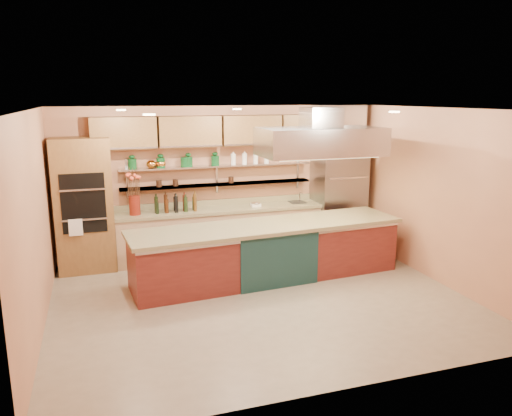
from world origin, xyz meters
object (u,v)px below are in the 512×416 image
object	(u,v)px
green_canister	(185,162)
island	(268,251)
kitchen_scale	(256,204)
flower_vase	(135,205)
copper_kettle	(151,164)
refrigerator	(338,195)

from	to	relation	value
green_canister	island	bearing A→B (deg)	-55.65
kitchen_scale	flower_vase	bearing A→B (deg)	-170.37
flower_vase	kitchen_scale	distance (m)	2.24
island	copper_kettle	xyz separation A→B (m)	(-1.67, 1.56, 1.32)
island	copper_kettle	bearing A→B (deg)	132.36
refrigerator	copper_kettle	xyz separation A→B (m)	(-3.62, 0.23, 0.74)
flower_vase	copper_kettle	xyz separation A→B (m)	(0.34, 0.22, 0.69)
refrigerator	kitchen_scale	size ratio (longest dim) A/B	11.79
green_canister	kitchen_scale	bearing A→B (deg)	-9.67
flower_vase	green_canister	size ratio (longest dim) A/B	1.98
refrigerator	island	world-z (taller)	refrigerator
island	copper_kettle	size ratio (longest dim) A/B	24.83
island	flower_vase	distance (m)	2.50
flower_vase	kitchen_scale	world-z (taller)	flower_vase
flower_vase	kitchen_scale	size ratio (longest dim) A/B	1.92
refrigerator	flower_vase	bearing A→B (deg)	179.86
island	kitchen_scale	size ratio (longest dim) A/B	24.95
kitchen_scale	green_canister	size ratio (longest dim) A/B	1.03
refrigerator	copper_kettle	size ratio (longest dim) A/B	11.74
refrigerator	copper_kettle	distance (m)	3.70
island	green_canister	bearing A→B (deg)	119.85
island	kitchen_scale	bearing A→B (deg)	76.06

